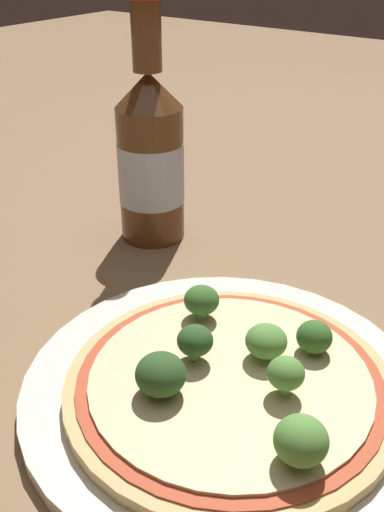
{
  "coord_description": "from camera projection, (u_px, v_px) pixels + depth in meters",
  "views": [
    {
      "loc": [
        -0.27,
        -0.2,
        0.3
      ],
      "look_at": [
        0.07,
        0.05,
        0.06
      ],
      "focal_mm": 42.0,
      "sensor_mm": 36.0,
      "label": 1
    }
  ],
  "objects": [
    {
      "name": "ground_plane",
      "position": [
        189.0,
        385.0,
        0.44
      ],
      "size": [
        3.0,
        3.0,
        0.0
      ],
      "primitive_type": "plane",
      "color": "#846647"
    },
    {
      "name": "broccoli_floret_1",
      "position": [
        202.0,
        300.0,
        0.46
      ],
      "size": [
        0.03,
        0.03,
        0.03
      ],
      "color": "#7A9E5B",
      "rests_on": "pizza"
    },
    {
      "name": "broccoli_floret_5",
      "position": [
        286.0,
        374.0,
        0.39
      ],
      "size": [
        0.02,
        0.02,
        0.03
      ],
      "color": "#7A9E5B",
      "rests_on": "pizza"
    },
    {
      "name": "beer_bottle",
      "position": [
        151.0,
        156.0,
        0.61
      ],
      "size": [
        0.07,
        0.07,
        0.24
      ],
      "color": "#563319",
      "rests_on": "ground_plane"
    },
    {
      "name": "plate",
      "position": [
        224.0,
        388.0,
        0.43
      ],
      "size": [
        0.29,
        0.29,
        0.01
      ],
      "color": "silver",
      "rests_on": "ground_plane"
    },
    {
      "name": "broccoli_floret_4",
      "position": [
        161.0,
        374.0,
        0.39
      ],
      "size": [
        0.03,
        0.03,
        0.03
      ],
      "color": "#7A9E5B",
      "rests_on": "pizza"
    },
    {
      "name": "broccoli_floret_3",
      "position": [
        191.0,
        344.0,
        0.42
      ],
      "size": [
        0.03,
        0.03,
        0.03
      ],
      "color": "#7A9E5B",
      "rests_on": "pizza"
    },
    {
      "name": "broccoli_floret_2",
      "position": [
        301.0,
        441.0,
        0.34
      ],
      "size": [
        0.03,
        0.03,
        0.03
      ],
      "color": "#7A9E5B",
      "rests_on": "pizza"
    },
    {
      "name": "broccoli_floret_0",
      "position": [
        266.0,
        341.0,
        0.42
      ],
      "size": [
        0.03,
        0.03,
        0.03
      ],
      "color": "#7A9E5B",
      "rests_on": "pizza"
    },
    {
      "name": "pizza",
      "position": [
        232.0,
        382.0,
        0.42
      ],
      "size": [
        0.23,
        0.23,
        0.01
      ],
      "color": "tan",
      "rests_on": "plate"
    },
    {
      "name": "broccoli_floret_6",
      "position": [
        314.0,
        337.0,
        0.43
      ],
      "size": [
        0.03,
        0.03,
        0.02
      ],
      "color": "#7A9E5B",
      "rests_on": "pizza"
    }
  ]
}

